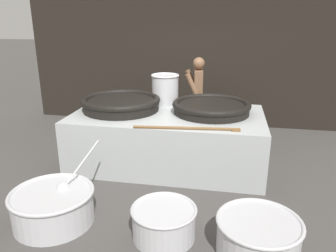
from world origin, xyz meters
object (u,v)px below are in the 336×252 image
object	(u,v)px
prep_bowl_vegetables	(53,205)
prep_bowl_meat	(258,235)
cook	(197,96)
giant_wok_far	(211,107)
stock_pot	(165,89)
giant_wok_near	(121,103)
prep_bowl_extra	(164,221)

from	to	relation	value
prep_bowl_vegetables	prep_bowl_meat	xyz separation A→B (m)	(2.37, -0.11, -0.01)
prep_bowl_meat	cook	bearing A→B (deg)	106.63
giant_wok_far	cook	size ratio (longest dim) A/B	0.78
stock_pot	cook	size ratio (longest dim) A/B	0.33
cook	prep_bowl_vegetables	world-z (taller)	cook
prep_bowl_vegetables	stock_pot	bearing A→B (deg)	71.15
stock_pot	prep_bowl_vegetables	xyz separation A→B (m)	(-0.87, -2.53, -0.92)
prep_bowl_vegetables	cook	bearing A→B (deg)	66.69
giant_wok_near	prep_bowl_extra	size ratio (longest dim) A/B	1.79
giant_wok_far	prep_bowl_meat	xyz separation A→B (m)	(0.65, -2.22, -0.75)
stock_pot	prep_bowl_meat	distance (m)	3.19
stock_pot	cook	xyz separation A→B (m)	(0.52, 0.67, -0.26)
cook	prep_bowl_meat	size ratio (longest dim) A/B	1.85
giant_wok_near	prep_bowl_extra	bearing A→B (deg)	-60.72
cook	stock_pot	bearing A→B (deg)	45.17
giant_wok_far	prep_bowl_extra	distance (m)	2.30
stock_pot	prep_bowl_extra	xyz separation A→B (m)	(0.49, -2.57, -0.95)
giant_wok_near	prep_bowl_extra	xyz separation A→B (m)	(1.15, -2.05, -0.79)
stock_pot	prep_bowl_meat	xyz separation A→B (m)	(1.51, -2.65, -0.93)
giant_wok_near	cook	bearing A→B (deg)	45.35
stock_pot	giant_wok_far	bearing A→B (deg)	-26.49
giant_wok_near	giant_wok_far	world-z (taller)	giant_wok_near
stock_pot	prep_bowl_meat	world-z (taller)	stock_pot
prep_bowl_vegetables	prep_bowl_extra	xyz separation A→B (m)	(1.36, -0.03, -0.03)
giant_wok_near	prep_bowl_vegetables	size ratio (longest dim) A/B	1.08
cook	giant_wok_near	bearing A→B (deg)	38.09
prep_bowl_extra	prep_bowl_meat	bearing A→B (deg)	-4.68
cook	prep_bowl_vegetables	bearing A→B (deg)	59.44
giant_wok_near	giant_wok_far	distance (m)	1.51
giant_wok_far	prep_bowl_extra	world-z (taller)	giant_wok_far
giant_wok_near	cook	world-z (taller)	cook
stock_pot	prep_bowl_meat	size ratio (longest dim) A/B	0.60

